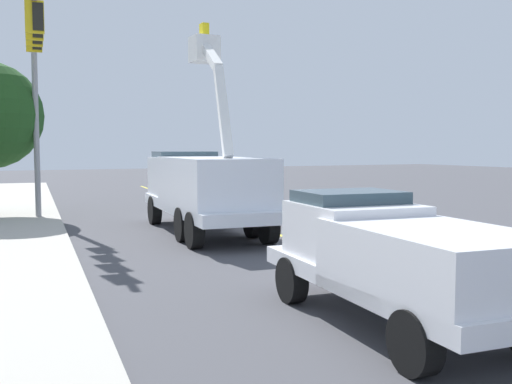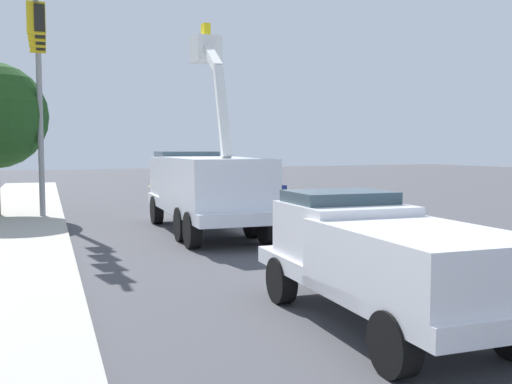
% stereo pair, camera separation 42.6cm
% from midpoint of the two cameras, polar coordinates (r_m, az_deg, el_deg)
% --- Properties ---
extents(ground, '(120.00, 120.00, 0.00)m').
position_cam_midpoint_polar(ground, '(19.80, 2.07, -3.89)').
color(ground, '#47474C').
extents(sidewalk_far_side, '(60.08, 8.90, 0.12)m').
position_cam_midpoint_polar(sidewalk_far_side, '(18.44, -22.61, -4.65)').
color(sidewalk_far_side, '#B2ADA3').
rests_on(sidewalk_far_side, ground).
extents(lane_centre_stripe, '(49.82, 4.59, 0.01)m').
position_cam_midpoint_polar(lane_centre_stripe, '(19.80, 2.07, -3.88)').
color(lane_centre_stripe, yellow).
rests_on(lane_centre_stripe, ground).
extents(utility_bucket_truck, '(8.39, 3.22, 7.19)m').
position_cam_midpoint_polar(utility_bucket_truck, '(19.62, -4.43, 0.77)').
color(utility_bucket_truck, white).
rests_on(utility_bucket_truck, ground).
extents(service_pickup_truck, '(5.76, 2.59, 2.06)m').
position_cam_midpoint_polar(service_pickup_truck, '(9.52, 13.46, -6.19)').
color(service_pickup_truck, white).
rests_on(service_pickup_truck, ground).
extents(passing_minivan, '(4.95, 2.32, 1.69)m').
position_cam_midpoint_polar(passing_minivan, '(28.33, -0.22, 0.58)').
color(passing_minivan, navy).
rests_on(passing_minivan, ground).
extents(traffic_cone_mid_front, '(0.40, 0.40, 0.80)m').
position_cam_midpoint_polar(traffic_cone_mid_front, '(14.13, 11.90, -5.70)').
color(traffic_cone_mid_front, black).
rests_on(traffic_cone_mid_front, ground).
extents(traffic_cone_mid_rear, '(0.40, 0.40, 0.74)m').
position_cam_midpoint_polar(traffic_cone_mid_rear, '(18.25, 4.01, -3.45)').
color(traffic_cone_mid_rear, black).
rests_on(traffic_cone_mid_rear, ground).
extents(traffic_cone_trailing, '(0.40, 0.40, 0.89)m').
position_cam_midpoint_polar(traffic_cone_trailing, '(24.19, -2.34, -1.35)').
color(traffic_cone_trailing, black).
rests_on(traffic_cone_trailing, ground).
extents(traffic_signal_mast, '(5.77, 0.90, 8.01)m').
position_cam_midpoint_polar(traffic_signal_mast, '(22.98, -19.86, 11.60)').
color(traffic_signal_mast, gray).
rests_on(traffic_signal_mast, ground).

